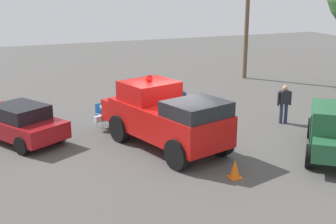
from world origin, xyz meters
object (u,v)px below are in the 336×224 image
(classic_hot_rod, at_px, (16,122))
(spectator_standing, at_px, (284,102))
(lawn_chair_near_truck, at_px, (181,102))
(lawn_chair_spare, at_px, (102,113))
(spectator_seated, at_px, (181,101))
(traffic_cone, at_px, (235,169))
(vintage_fire_truck, at_px, (164,116))
(utility_pole, at_px, (247,16))

(classic_hot_rod, relative_size, spectator_standing, 2.80)
(lawn_chair_near_truck, bearing_deg, lawn_chair_spare, 6.90)
(spectator_seated, height_order, traffic_cone, spectator_seated)
(spectator_seated, bearing_deg, spectator_standing, 143.73)
(vintage_fire_truck, xyz_separation_m, spectator_seated, (-2.19, -3.52, -0.50))
(traffic_cone, bearing_deg, lawn_chair_near_truck, -99.61)
(vintage_fire_truck, distance_m, spectator_seated, 4.17)
(lawn_chair_near_truck, xyz_separation_m, spectator_seated, (0.06, 0.12, 0.11))
(spectator_seated, bearing_deg, traffic_cone, 80.69)
(lawn_chair_near_truck, bearing_deg, traffic_cone, 80.39)
(spectator_seated, relative_size, utility_pole, 0.17)
(classic_hot_rod, distance_m, spectator_seated, 7.29)
(vintage_fire_truck, bearing_deg, traffic_cone, 106.53)
(lawn_chair_spare, height_order, utility_pole, utility_pole)
(vintage_fire_truck, distance_m, classic_hot_rod, 5.78)
(vintage_fire_truck, distance_m, spectator_standing, 5.92)
(spectator_seated, bearing_deg, classic_hot_rod, 5.98)
(utility_pole, bearing_deg, spectator_standing, 69.55)
(lawn_chair_near_truck, relative_size, spectator_standing, 0.61)
(lawn_chair_near_truck, distance_m, lawn_chair_spare, 3.85)
(lawn_chair_near_truck, relative_size, utility_pole, 0.14)
(vintage_fire_truck, bearing_deg, spectator_seated, -121.88)
(vintage_fire_truck, height_order, lawn_chair_spare, vintage_fire_truck)
(spectator_seated, bearing_deg, vintage_fire_truck, 58.12)
(traffic_cone, bearing_deg, lawn_chair_spare, -68.59)
(classic_hot_rod, distance_m, lawn_chair_near_truck, 7.36)
(classic_hot_rod, bearing_deg, lawn_chair_spare, -173.18)
(classic_hot_rod, bearing_deg, vintage_fire_truck, 151.40)
(traffic_cone, bearing_deg, spectator_seated, -99.31)
(utility_pole, xyz_separation_m, traffic_cone, (8.15, 13.25, -3.57))
(vintage_fire_truck, height_order, lawn_chair_near_truck, vintage_fire_truck)
(lawn_chair_spare, distance_m, spectator_seated, 3.79)
(spectator_standing, relative_size, utility_pole, 0.22)
(classic_hot_rod, height_order, spectator_standing, spectator_standing)
(spectator_standing, bearing_deg, lawn_chair_near_truck, -37.91)
(utility_pole, relative_size, traffic_cone, 11.77)
(classic_hot_rod, distance_m, spectator_standing, 11.09)
(lawn_chair_near_truck, distance_m, traffic_cone, 7.24)
(classic_hot_rod, relative_size, lawn_chair_near_truck, 4.60)
(lawn_chair_spare, height_order, spectator_seated, spectator_seated)
(lawn_chair_spare, height_order, traffic_cone, lawn_chair_spare)
(vintage_fire_truck, relative_size, lawn_chair_spare, 6.20)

